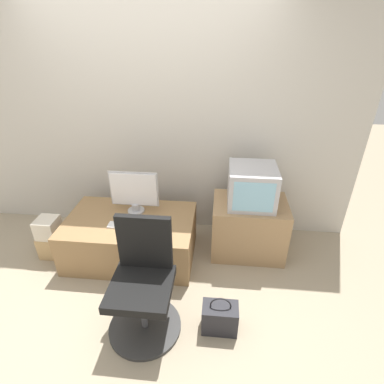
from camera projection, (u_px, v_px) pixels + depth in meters
name	position (u px, v px, depth m)	size (l,w,h in m)	color
ground_plane	(130.00, 307.00, 2.63)	(12.00, 12.00, 0.00)	tan
wall_back	(153.00, 119.00, 3.15)	(4.40, 0.05, 2.60)	beige
desk	(131.00, 237.00, 3.13)	(1.29, 0.80, 0.46)	#937047
side_stand	(248.00, 227.00, 3.16)	(0.75, 0.54, 0.60)	#A37F56
main_monitor	(134.00, 192.00, 3.03)	(0.50, 0.17, 0.45)	#B2B2B7
keyboard	(126.00, 226.00, 2.91)	(0.36, 0.10, 0.01)	white
mouse	(150.00, 225.00, 2.90)	(0.06, 0.04, 0.03)	black
crt_tv	(252.00, 186.00, 2.93)	(0.46, 0.46, 0.39)	#B7B7BC
office_chair	(143.00, 288.00, 2.31)	(0.58, 0.58, 0.96)	#333333
cardboard_box_lower	(53.00, 245.00, 3.19)	(0.23, 0.23, 0.24)	tan
cardboard_box_upper	(48.00, 228.00, 3.08)	(0.21, 0.21, 0.21)	beige
handbag	(220.00, 317.00, 2.39)	(0.28, 0.17, 0.35)	#232328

